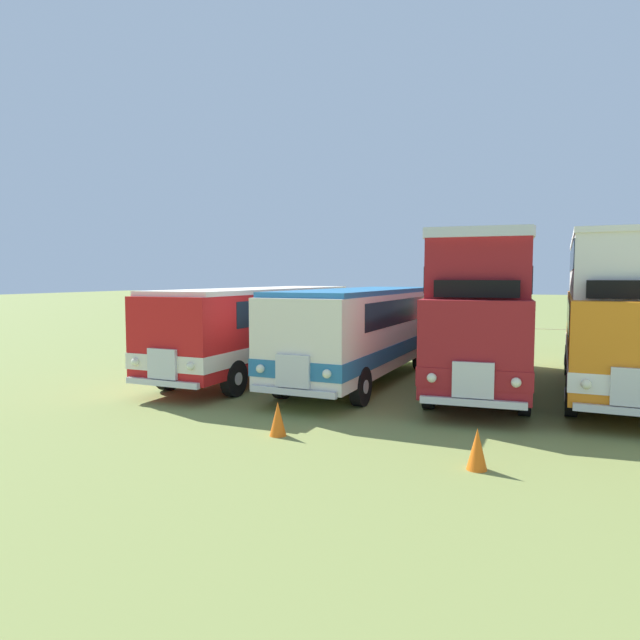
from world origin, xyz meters
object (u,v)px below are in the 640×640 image
Objects in this scene: bus_third_in_row at (482,310)px; cone_near_end at (278,419)px; bus_first_in_row at (262,324)px; cone_mid_row at (477,449)px; bus_fourth_in_row at (616,309)px; bus_second_in_row at (362,327)px.

cone_near_end is (-3.60, -7.14, -1.99)m from bus_third_in_row.
cone_near_end is at bearing -61.11° from bus_first_in_row.
bus_fourth_in_row is at bearing 68.38° from cone_mid_row.
bus_fourth_in_row is (11.04, 0.46, 0.71)m from bus_first_in_row.
bus_third_in_row reaches higher than bus_first_in_row.
bus_fourth_in_row is 8.79m from cone_mid_row.
bus_first_in_row is 7.38m from bus_third_in_row.
bus_second_in_row is 13.59× the size of cone_mid_row.
bus_third_in_row is at bearing -177.98° from bus_fourth_in_row.
bus_first_in_row is 7.90m from cone_near_end.
bus_first_in_row is 11.08m from bus_fourth_in_row.
bus_third_in_row reaches higher than bus_fourth_in_row.
cone_mid_row is (4.22, -7.28, -1.38)m from bus_second_in_row.
bus_third_in_row is at bearing 8.06° from bus_second_in_row.
bus_fourth_in_row is 13.38× the size of cone_mid_row.
cone_mid_row is (0.55, -7.80, -1.99)m from bus_third_in_row.
bus_third_in_row is (7.35, 0.33, 0.60)m from bus_first_in_row.
bus_first_in_row is 3.69m from bus_second_in_row.
bus_fourth_in_row is at bearing 44.92° from cone_near_end.
bus_second_in_row is 0.98× the size of bus_third_in_row.
bus_first_in_row is 1.09× the size of bus_fourth_in_row.
bus_third_in_row is 13.85× the size of cone_mid_row.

